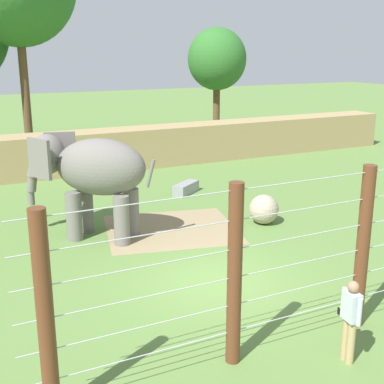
% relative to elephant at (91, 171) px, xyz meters
% --- Properties ---
extents(ground_plane, '(120.00, 120.00, 0.00)m').
position_rel_elephant_xyz_m(ground_plane, '(1.92, -4.67, -2.14)').
color(ground_plane, '#5B7F3D').
extents(dirt_patch, '(4.97, 4.66, 0.01)m').
position_rel_elephant_xyz_m(dirt_patch, '(2.48, -0.45, -2.14)').
color(dirt_patch, '#937F5B').
rests_on(dirt_patch, ground).
extents(embankment_wall, '(36.00, 1.80, 1.94)m').
position_rel_elephant_xyz_m(embankment_wall, '(1.92, 8.94, -1.17)').
color(embankment_wall, tan).
rests_on(embankment_wall, ground).
extents(elephant, '(3.76, 3.49, 3.23)m').
position_rel_elephant_xyz_m(elephant, '(0.00, 0.00, 0.00)').
color(elephant, slate).
rests_on(elephant, ground).
extents(enrichment_ball, '(1.01, 1.01, 1.01)m').
position_rel_elephant_xyz_m(enrichment_ball, '(5.55, -1.32, -1.64)').
color(enrichment_ball, tan).
rests_on(enrichment_ball, ground).
extents(cable_fence, '(10.73, 0.28, 3.55)m').
position_rel_elephant_xyz_m(cable_fence, '(1.97, -7.87, -0.36)').
color(cable_fence, brown).
rests_on(cable_fence, ground).
extents(zookeeper, '(0.26, 0.59, 1.67)m').
position_rel_elephant_xyz_m(zookeeper, '(2.43, -8.84, -1.22)').
color(zookeeper, tan).
rests_on(zookeeper, ground).
extents(feed_trough, '(1.43, 1.23, 0.44)m').
position_rel_elephant_xyz_m(feed_trough, '(4.82, 3.28, -1.92)').
color(feed_trough, gray).
rests_on(feed_trough, ground).
extents(tree_left_of_centre, '(3.67, 3.67, 7.04)m').
position_rel_elephant_xyz_m(tree_left_of_centre, '(12.17, 14.07, 2.93)').
color(tree_left_of_centre, brown).
rests_on(tree_left_of_centre, ground).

